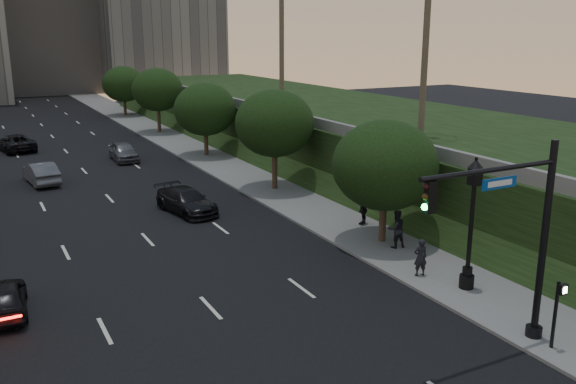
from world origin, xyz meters
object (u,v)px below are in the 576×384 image
sedan_mid_left (41,173)px  sedan_near_right (186,201)px  sedan_near_left (4,298)px  street_lamp (471,230)px  pedestrian_a (420,257)px  sedan_far_right (124,151)px  traffic_signal_mast (521,244)px  pedestrian_c (364,209)px  pedestrian_b (396,229)px  sedan_far_left (15,143)px

sedan_mid_left → sedan_near_right: bearing=113.4°
sedan_mid_left → sedan_near_right: (6.70, -11.51, -0.06)m
sedan_near_left → street_lamp: bearing=163.3°
sedan_near_left → sedan_mid_left: 21.43m
street_lamp → sedan_near_right: bearing=111.9°
sedan_near_right → pedestrian_a: bearing=-79.3°
street_lamp → sedan_far_right: size_ratio=1.23×
sedan_mid_left → sedan_near_right: sedan_mid_left is taller
sedan_mid_left → pedestrian_a: pedestrian_a is taller
traffic_signal_mast → pedestrian_c: size_ratio=4.11×
street_lamp → pedestrian_a: street_lamp is taller
sedan_near_left → pedestrian_b: pedestrian_b is taller
sedan_far_right → pedestrian_b: 28.43m
traffic_signal_mast → sedan_near_right: traffic_signal_mast is taller
sedan_near_right → sedan_near_left: bearing=-148.2°
sedan_far_left → pedestrian_b: 39.08m
traffic_signal_mast → sedan_far_left: traffic_signal_mast is taller
sedan_near_left → pedestrian_b: 17.33m
sedan_far_left → sedan_mid_left: bearing=81.5°
sedan_far_right → pedestrian_c: (7.37, -23.85, 0.22)m
sedan_mid_left → street_lamp: bearing=108.8°
street_lamp → pedestrian_a: bearing=113.3°
pedestrian_a → pedestrian_b: size_ratio=0.88×
traffic_signal_mast → sedan_near_left: traffic_signal_mast is taller
sedan_mid_left → pedestrian_a: bearing=108.9°
pedestrian_c → sedan_far_left: bearing=-96.9°
street_lamp → pedestrian_a: (-0.83, 1.93, -1.66)m
street_lamp → sedan_near_left: size_ratio=1.43×
traffic_signal_mast → sedan_mid_left: (-11.21, 31.79, -2.90)m
sedan_mid_left → sedan_far_left: size_ratio=0.86×
sedan_far_right → pedestrian_c: 24.96m
sedan_far_right → pedestrian_a: size_ratio=2.79×
traffic_signal_mast → sedan_far_right: traffic_signal_mast is taller
sedan_mid_left → pedestrian_c: size_ratio=2.76×
traffic_signal_mast → sedan_far_left: bearing=104.5°
traffic_signal_mast → sedan_far_right: (-4.24, 37.04, -2.89)m
street_lamp → sedan_near_right: street_lamp is taller
sedan_near_right → pedestrian_a: size_ratio=2.99×
sedan_near_left → traffic_signal_mast: bearing=148.8°
sedan_near_left → sedan_far_right: sedan_far_right is taller
sedan_near_left → sedan_mid_left: (3.67, 21.11, 0.11)m
sedan_near_right → pedestrian_c: (7.64, -7.08, 0.29)m
pedestrian_c → pedestrian_b: bearing=47.6°
pedestrian_c → traffic_signal_mast: bearing=45.1°
sedan_mid_left → traffic_signal_mast: bearing=102.7°
traffic_signal_mast → sedan_far_left: (-11.81, 45.81, -2.92)m
sedan_near_right → pedestrian_c: 10.42m
sedan_near_left → pedestrian_a: bearing=168.4°
pedestrian_a → pedestrian_b: bearing=-96.4°
sedan_mid_left → sedan_far_right: 8.73m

